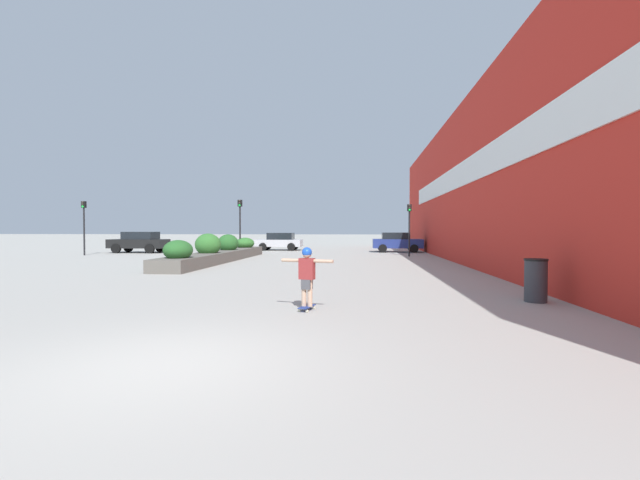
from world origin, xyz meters
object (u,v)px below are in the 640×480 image
object	(u,v)px
car_center_left	(280,241)
skateboard	(307,307)
car_center_right	(139,242)
traffic_light_left	(240,218)
traffic_light_right	(409,221)
traffic_light_far_left	(84,219)
trash_bin	(536,280)
car_leftmost	(397,242)
skateboarder	(307,271)

from	to	relation	value
car_center_left	skateboard	bearing A→B (deg)	-167.81
car_center_right	traffic_light_left	bearing A→B (deg)	-109.22
traffic_light_right	traffic_light_far_left	xyz separation A→B (m)	(-22.17, -0.98, 0.17)
skateboard	traffic_light_left	world-z (taller)	traffic_light_left
skateboard	trash_bin	bearing A→B (deg)	31.86
car_leftmost	trash_bin	bearing A→B (deg)	3.61
traffic_light_left	skateboarder	bearing A→B (deg)	-69.74
traffic_light_right	skateboarder	bearing A→B (deg)	-102.63
traffic_light_left	traffic_light_right	size ratio (longest dim) A/B	1.10
skateboard	car_leftmost	xyz separation A→B (m)	(3.99, 24.77, 0.74)
trash_bin	car_leftmost	world-z (taller)	car_leftmost
skateboard	car_center_right	distance (m)	27.00
skateboarder	traffic_light_far_left	size ratio (longest dim) A/B	0.35
skateboard	traffic_light_right	bearing A→B (deg)	92.73
trash_bin	car_center_right	world-z (taller)	car_center_right
skateboarder	car_leftmost	distance (m)	25.09
skateboard	traffic_light_right	size ratio (longest dim) A/B	0.18
trash_bin	car_center_left	size ratio (longest dim) A/B	0.27
skateboarder	car_leftmost	xyz separation A→B (m)	(3.99, 24.77, -0.07)
car_center_right	traffic_light_right	world-z (taller)	traffic_light_right
car_center_right	traffic_light_right	distance (m)	20.31
trash_bin	traffic_light_left	distance (m)	21.33
skateboarder	trash_bin	xyz separation A→B (m)	(5.45, 1.61, -0.34)
car_center_left	car_center_right	distance (m)	11.08
traffic_light_right	car_leftmost	bearing A→B (deg)	93.80
car_center_right	traffic_light_right	bearing A→B (deg)	-97.20
skateboarder	car_center_left	xyz separation A→B (m)	(-5.78, 26.76, -0.09)
trash_bin	car_center_right	size ratio (longest dim) A/B	0.25
car_center_left	traffic_light_right	xyz separation A→B (m)	(10.12, -7.38, 1.56)
skateboarder	traffic_light_right	xyz separation A→B (m)	(4.34, 19.38, 1.47)
skateboarder	car_center_right	bearing A→B (deg)	141.07
skateboard	traffic_light_far_left	bearing A→B (deg)	149.45
skateboard	car_center_left	distance (m)	27.38
car_leftmost	traffic_light_far_left	size ratio (longest dim) A/B	1.03
car_center_right	traffic_light_left	distance (m)	9.47
car_center_right	traffic_light_far_left	world-z (taller)	traffic_light_far_left
skateboard	car_center_left	bearing A→B (deg)	117.56
car_center_right	traffic_light_left	size ratio (longest dim) A/B	1.13
traffic_light_far_left	traffic_light_right	bearing A→B (deg)	2.52
car_center_right	car_center_left	bearing A→B (deg)	-64.11
skateboarder	traffic_light_far_left	distance (m)	25.67
trash_bin	car_center_right	bearing A→B (deg)	136.23
skateboard	traffic_light_far_left	xyz separation A→B (m)	(-17.82, 18.40, 2.45)
traffic_light_right	car_center_right	bearing A→B (deg)	172.80
car_center_left	traffic_light_far_left	bearing A→B (deg)	124.75
car_leftmost	traffic_light_far_left	bearing A→B (deg)	-73.73
skateboard	car_center_right	bearing A→B (deg)	141.07
trash_bin	traffic_light_left	world-z (taller)	traffic_light_left
skateboarder	car_center_left	world-z (taller)	car_center_left
trash_bin	traffic_light_far_left	distance (m)	28.76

